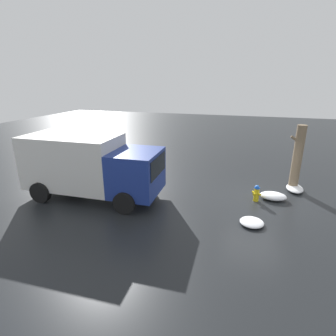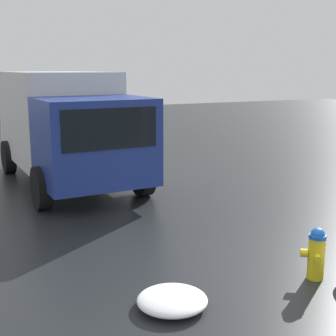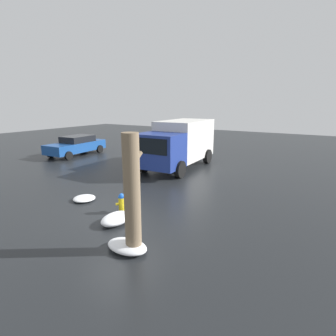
% 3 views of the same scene
% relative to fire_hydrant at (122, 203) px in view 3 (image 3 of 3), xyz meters
% --- Properties ---
extents(ground_plane, '(60.00, 60.00, 0.00)m').
position_rel_fire_hydrant_xyz_m(ground_plane, '(-0.00, -0.00, -0.38)').
color(ground_plane, black).
extents(fire_hydrant, '(0.39, 0.37, 0.73)m').
position_rel_fire_hydrant_xyz_m(fire_hydrant, '(0.00, 0.00, 0.00)').
color(fire_hydrant, yellow).
rests_on(fire_hydrant, ground_plane).
extents(tree_trunk, '(0.64, 0.42, 3.11)m').
position_rel_fire_hydrant_xyz_m(tree_trunk, '(-1.71, -1.89, 1.19)').
color(tree_trunk, '#7F6B51').
rests_on(tree_trunk, ground_plane).
extents(delivery_truck, '(6.05, 2.71, 2.76)m').
position_rel_fire_hydrant_xyz_m(delivery_truck, '(7.09, 1.63, 1.13)').
color(delivery_truck, navy).
rests_on(delivery_truck, ground_plane).
extents(parked_car, '(4.59, 2.18, 1.42)m').
position_rel_fire_hydrant_xyz_m(parked_car, '(6.46, 10.02, 0.36)').
color(parked_car, '#194793').
rests_on(parked_car, ground_plane).
extents(snow_pile_by_hydrant, '(1.13, 0.76, 0.32)m').
position_rel_fire_hydrant_xyz_m(snow_pile_by_hydrant, '(-0.72, -0.38, -0.21)').
color(snow_pile_by_hydrant, white).
rests_on(snow_pile_by_hydrant, ground_plane).
extents(snow_pile_curbside, '(0.86, 0.87, 0.17)m').
position_rel_fire_hydrant_xyz_m(snow_pile_curbside, '(0.16, 2.12, -0.29)').
color(snow_pile_curbside, white).
rests_on(snow_pile_curbside, ground_plane).
extents(snow_pile_by_tree, '(0.74, 1.17, 0.24)m').
position_rel_fire_hydrant_xyz_m(snow_pile_by_tree, '(-1.79, -1.72, -0.26)').
color(snow_pile_by_tree, white).
rests_on(snow_pile_by_tree, ground_plane).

